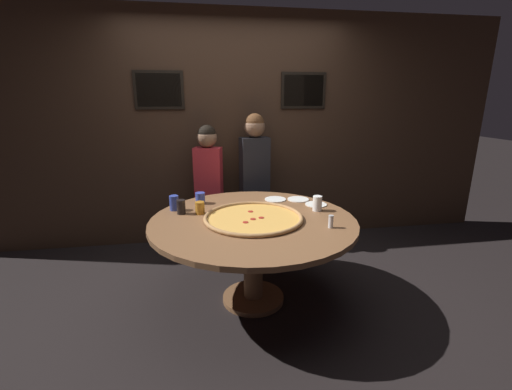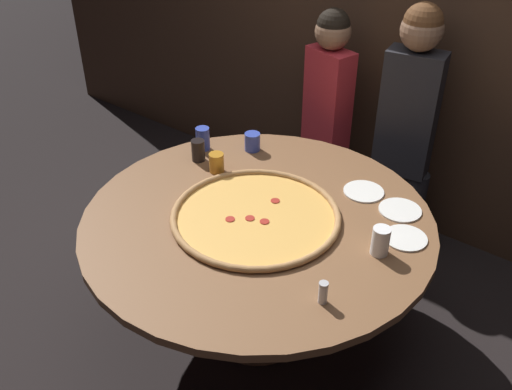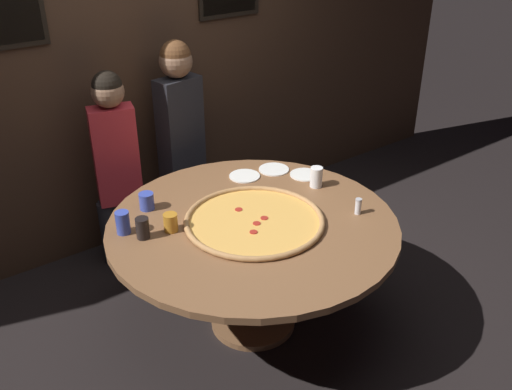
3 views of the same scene
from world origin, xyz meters
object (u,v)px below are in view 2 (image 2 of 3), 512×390
at_px(white_plate_beside_cup, 400,210).
at_px(drink_cup_near_left, 217,163).
at_px(drink_cup_front_edge, 203,139).
at_px(condiment_shaker, 323,292).
at_px(white_plate_left_side, 405,238).
at_px(drink_cup_near_right, 252,142).
at_px(diner_side_left, 327,107).
at_px(diner_side_right, 407,119).
at_px(dining_table, 258,237).
at_px(white_plate_far_back, 364,191).
at_px(drink_cup_far_right, 381,241).
at_px(giant_pizza, 256,215).
at_px(drink_cup_by_shaker, 198,150).

bearing_deg(white_plate_beside_cup, drink_cup_near_left, -164.14).
height_order(drink_cup_front_edge, condiment_shaker, drink_cup_front_edge).
relative_size(drink_cup_near_left, white_plate_left_side, 0.54).
bearing_deg(drink_cup_near_right, condiment_shaker, -39.10).
bearing_deg(condiment_shaker, diner_side_left, 121.43).
relative_size(drink_cup_front_edge, white_plate_beside_cup, 0.64).
height_order(condiment_shaker, diner_side_right, diner_side_right).
bearing_deg(dining_table, drink_cup_front_edge, 153.01).
distance_m(white_plate_far_back, diner_side_right, 0.67).
bearing_deg(diner_side_left, drink_cup_near_left, 99.69).
xyz_separation_m(condiment_shaker, diner_side_left, (-0.86, 1.40, 0.01)).
xyz_separation_m(drink_cup_near_right, diner_side_right, (0.61, 0.66, 0.07)).
bearing_deg(condiment_shaker, drink_cup_far_right, 85.31).
relative_size(drink_cup_front_edge, condiment_shaker, 1.33).
relative_size(giant_pizza, drink_cup_near_right, 7.88).
bearing_deg(white_plate_left_side, drink_cup_near_right, 168.19).
xyz_separation_m(white_plate_beside_cup, white_plate_left_side, (0.11, -0.18, 0.00)).
xyz_separation_m(drink_cup_near_right, drink_cup_front_edge, (-0.22, -0.16, 0.01)).
xyz_separation_m(white_plate_far_back, diner_side_left, (-0.61, 0.63, 0.05)).
xyz_separation_m(drink_cup_far_right, white_plate_beside_cup, (-0.07, 0.34, -0.06)).
bearing_deg(white_plate_left_side, white_plate_far_back, 146.51).
height_order(dining_table, giant_pizza, giant_pizza).
xyz_separation_m(giant_pizza, white_plate_far_back, (0.29, 0.50, -0.01)).
distance_m(drink_cup_far_right, white_plate_left_side, 0.18).
distance_m(drink_cup_far_right, diner_side_right, 1.10).
bearing_deg(drink_cup_near_right, drink_cup_far_right, -20.89).
bearing_deg(drink_cup_near_left, white_plate_beside_cup, 15.86).
bearing_deg(drink_cup_near_right, dining_table, -49.61).
xyz_separation_m(giant_pizza, condiment_shaker, (0.54, -0.27, 0.04)).
distance_m(dining_table, drink_cup_front_edge, 0.74).
bearing_deg(giant_pizza, white_plate_left_side, 24.65).
relative_size(giant_pizza, drink_cup_front_edge, 6.15).
bearing_deg(drink_cup_near_right, drink_cup_near_left, -90.94).
distance_m(diner_side_left, diner_side_right, 0.52).
bearing_deg(diner_side_left, diner_side_right, -161.00).
bearing_deg(diner_side_right, condiment_shaker, 93.83).
distance_m(white_plate_left_side, diner_side_right, 0.98).
bearing_deg(white_plate_far_back, dining_table, -120.79).
bearing_deg(dining_table, diner_side_right, 80.28).
distance_m(giant_pizza, white_plate_left_side, 0.68).
xyz_separation_m(drink_cup_near_right, white_plate_beside_cup, (0.92, -0.03, -0.05)).
distance_m(drink_cup_by_shaker, diner_side_left, 0.93).
relative_size(dining_table, white_plate_left_side, 8.53).
relative_size(drink_cup_far_right, diner_side_left, 0.09).
bearing_deg(drink_cup_far_right, drink_cup_near_right, 159.11).
bearing_deg(white_plate_beside_cup, giant_pizza, -137.31).
bearing_deg(drink_cup_near_left, drink_cup_front_edge, 148.34).
relative_size(dining_table, white_plate_far_back, 8.20).
relative_size(drink_cup_front_edge, diner_side_right, 0.09).
bearing_deg(drink_cup_near_right, white_plate_left_side, -11.81).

